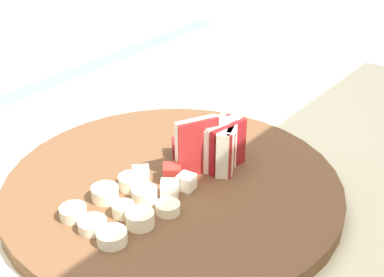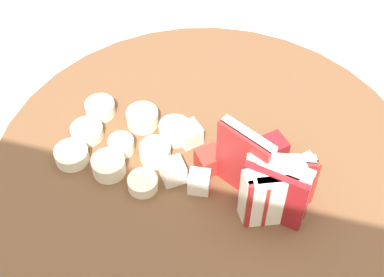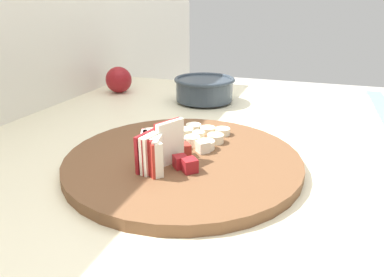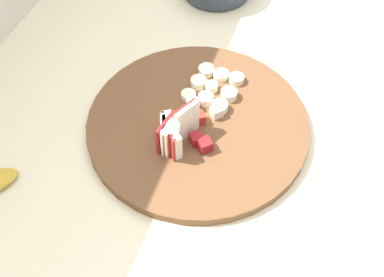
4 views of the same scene
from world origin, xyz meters
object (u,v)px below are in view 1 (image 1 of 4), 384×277
at_px(cutting_board, 173,188).
at_px(apple_dice_pile, 173,169).
at_px(apple_wedge_fan, 220,145).
at_px(banana_slice_rows, 121,208).

xyz_separation_m(cutting_board, apple_dice_pile, (-0.01, -0.01, 0.02)).
bearing_deg(apple_wedge_fan, apple_dice_pile, -31.38).
xyz_separation_m(apple_wedge_fan, banana_slice_rows, (0.13, -0.03, -0.02)).
height_order(cutting_board, apple_wedge_fan, apple_wedge_fan).
height_order(cutting_board, apple_dice_pile, apple_dice_pile).
bearing_deg(apple_dice_pile, apple_wedge_fan, 148.62).
relative_size(apple_dice_pile, banana_slice_rows, 1.00).
distance_m(cutting_board, apple_wedge_fan, 0.07).
bearing_deg(apple_dice_pile, cutting_board, 34.73).
xyz_separation_m(apple_wedge_fan, apple_dice_pile, (0.05, -0.03, -0.02)).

